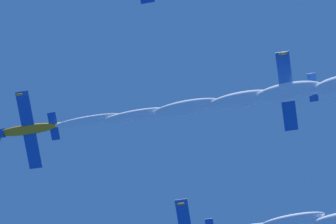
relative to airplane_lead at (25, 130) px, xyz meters
name	(u,v)px	position (x,y,z in m)	size (l,w,h in m)	color
airplane_lead	(25,130)	(0.00, 0.00, 0.00)	(7.78, 8.57, 2.67)	orange
airplane_slot_tail	(282,92)	(26.46, 11.11, -0.27)	(7.80, 8.62, 2.53)	orange
smoke_trail_lead	(260,97)	(24.15, 9.87, -1.92)	(33.34, 15.06, 4.10)	white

